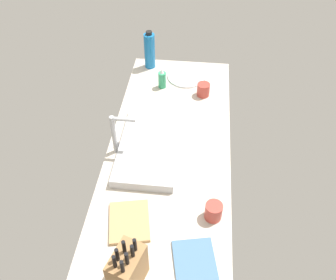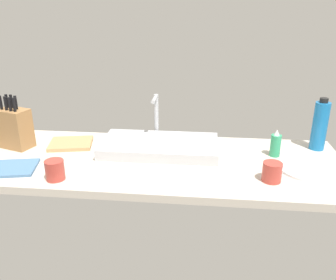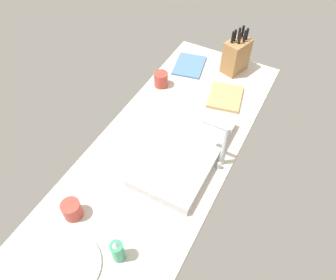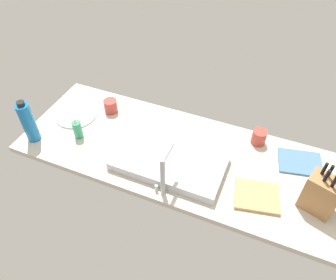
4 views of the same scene
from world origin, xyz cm
name	(u,v)px [view 1 (image 1 of 4)]	position (x,y,z in cm)	size (l,w,h in cm)	color
countertop_slab	(169,152)	(0.00, 0.00, 1.75)	(172.69, 65.32, 3.50)	beige
sink_basin	(150,145)	(-0.52, 10.29, 6.04)	(57.00, 30.69, 5.07)	#B7BABF
faucet	(116,132)	(-4.23, 26.26, 17.74)	(5.50, 12.92, 24.23)	#B7BABF
knife_block	(128,269)	(-72.92, 7.68, 13.80)	(17.22, 14.08, 26.57)	#9E7042
cutting_board	(129,222)	(-46.88, 12.66, 4.40)	(21.11, 17.60, 1.80)	tan
soap_bottle	(162,79)	(55.07, 10.25, 9.26)	(4.94, 4.94, 13.33)	#2D9966
water_bottle	(150,51)	(77.53, 21.30, 15.86)	(7.24, 7.24, 26.22)	#1970B7
dinner_plate	(186,77)	(67.18, -4.53, 4.10)	(24.89, 24.89, 1.20)	white
dish_towel	(195,264)	(-63.40, -17.50, 4.10)	(22.05, 16.92, 1.20)	teal
coffee_mug	(213,211)	(-39.67, -24.16, 7.73)	(7.84, 7.84, 8.47)	#B23D33
ceramic_cup	(203,90)	(49.28, -16.21, 7.60)	(7.91, 7.91, 8.19)	#B23D33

